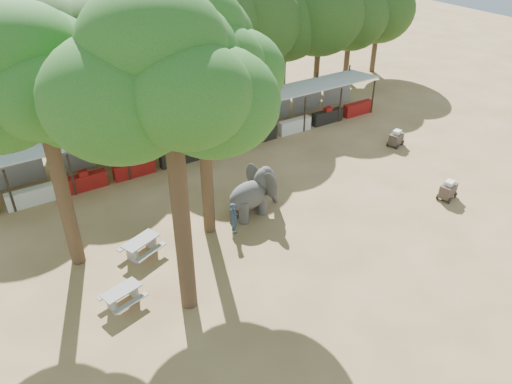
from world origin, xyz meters
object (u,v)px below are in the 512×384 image
yard_tree_left (31,81)px  handler (234,218)px  cart_back (396,138)px  elephant (254,192)px  picnic_table_near (122,295)px  yard_tree_center (161,78)px  yard_tree_back (194,53)px  cart_front (448,190)px  picnic_table_far (141,245)px

yard_tree_left → handler: bearing=-15.5°
cart_back → yard_tree_left: bearing=163.9°
elephant → cart_back: elephant is taller
cart_back → picnic_table_near: bearing=175.1°
yard_tree_center → elephant: (5.75, 3.96, -8.04)m
yard_tree_left → elephant: 11.27m
picnic_table_near → cart_back: size_ratio=1.47×
yard_tree_center → elephant: 10.65m
yard_tree_back → cart_front: 15.14m
cart_front → handler: bearing=147.6°
yard_tree_back → picnic_table_far: size_ratio=5.41×
yard_tree_back → picnic_table_far: yard_tree_back is taller
yard_tree_left → yard_tree_center: (3.00, -5.00, 1.01)m
cart_front → cart_back: cart_front is taller
picnic_table_near → picnic_table_far: picnic_table_far is taller
picnic_table_near → cart_back: cart_back is taller
yard_tree_left → cart_front: yard_tree_left is taller
yard_tree_left → cart_back: bearing=1.8°
yard_tree_left → picnic_table_far: (2.67, -1.31, -7.66)m
elephant → cart_front: size_ratio=2.56×
picnic_table_far → yard_tree_left: bearing=132.1°
picnic_table_far → cart_back: 17.80m
cart_back → handler: bearing=173.1°
yard_tree_left → cart_front: bearing=-16.5°
handler → picnic_table_near: 6.42m
yard_tree_back → picnic_table_near: yard_tree_back is taller
yard_tree_left → elephant: size_ratio=3.52×
cart_back → yard_tree_back: bearing=168.6°
yard_tree_center → cart_front: 17.41m
yard_tree_left → picnic_table_near: size_ratio=6.08×
cart_front → cart_back: (2.29, 5.97, -0.00)m
yard_tree_center → cart_back: 20.22m
yard_tree_left → yard_tree_back: yard_tree_back is taller
yard_tree_left → picnic_table_far: 8.22m
yard_tree_back → cart_back: (14.37, 1.63, -8.02)m
elephant → handler: 1.97m
handler → cart_back: (13.33, 2.58, -0.29)m
yard_tree_center → cart_back: (17.37, 5.63, -8.69)m
handler → yard_tree_center: bearing=134.3°
yard_tree_back → picnic_table_far: bearing=-174.7°
picnic_table_far → yard_tree_back: bearing=-16.6°
handler → cart_back: 13.58m
yard_tree_left → yard_tree_back: (6.00, -1.00, 0.34)m
elephant → picnic_table_far: (-6.08, -0.27, -0.63)m
elephant → picnic_table_near: bearing=-169.1°
yard_tree_left → yard_tree_back: 6.09m
yard_tree_left → picnic_table_near: yard_tree_left is taller
yard_tree_center → picnic_table_far: size_ratio=5.74×
handler → cart_front: bearing=-99.8°
picnic_table_near → cart_front: (17.17, -1.51, 0.02)m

